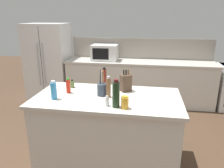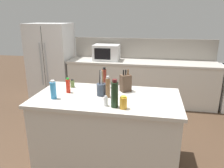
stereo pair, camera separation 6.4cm
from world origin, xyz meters
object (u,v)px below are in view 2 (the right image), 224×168
at_px(pepper_grinder, 108,87).
at_px(hot_sauce_bottle, 68,86).
at_px(spice_jar_oregano, 72,84).
at_px(vinegar_bottle, 104,78).
at_px(honey_jar, 123,103).
at_px(dish_soap_bottle, 53,90).
at_px(refrigerator, 51,61).
at_px(knife_block, 126,83).
at_px(utensil_crock, 101,89).
at_px(wine_bottle, 115,94).
at_px(microwave, 107,53).
at_px(salt_shaker, 106,101).

height_order(pepper_grinder, hot_sauce_bottle, pepper_grinder).
distance_m(spice_jar_oregano, vinegar_bottle, 0.45).
height_order(honey_jar, vinegar_bottle, vinegar_bottle).
bearing_deg(dish_soap_bottle, refrigerator, 116.37).
xyz_separation_m(hot_sauce_bottle, spice_jar_oregano, (-0.02, 0.22, -0.04)).
xyz_separation_m(knife_block, honey_jar, (0.05, -0.56, -0.05)).
bearing_deg(utensil_crock, spice_jar_oregano, 153.27).
bearing_deg(wine_bottle, refrigerator, 127.67).
bearing_deg(knife_block, vinegar_bottle, 126.77).
distance_m(microwave, knife_block, 2.08).
xyz_separation_m(refrigerator, utensil_crock, (1.75, -2.22, 0.16)).
height_order(knife_block, honey_jar, knife_block).
xyz_separation_m(knife_block, spice_jar_oregano, (-0.74, 0.03, -0.06)).
distance_m(microwave, spice_jar_oregano, 1.94).
bearing_deg(knife_block, honey_jar, -119.06).
xyz_separation_m(microwave, salt_shaker, (0.52, -2.48, -0.12)).
xyz_separation_m(refrigerator, microwave, (1.35, -0.05, 0.25)).
height_order(microwave, vinegar_bottle, microwave).
relative_size(refrigerator, vinegar_bottle, 6.06).
distance_m(utensil_crock, dish_soap_bottle, 0.58).
bearing_deg(hot_sauce_bottle, vinegar_bottle, 35.60).
relative_size(pepper_grinder, vinegar_bottle, 0.93).
bearing_deg(refrigerator, hot_sauce_bottle, -59.44).
height_order(dish_soap_bottle, honey_jar, dish_soap_bottle).
height_order(dish_soap_bottle, wine_bottle, wine_bottle).
height_order(microwave, wine_bottle, microwave).
bearing_deg(wine_bottle, honey_jar, -12.60).
xyz_separation_m(refrigerator, spice_jar_oregano, (1.28, -1.99, 0.13)).
height_order(microwave, utensil_crock, microwave).
relative_size(dish_soap_bottle, pepper_grinder, 0.86).
height_order(hot_sauce_bottle, spice_jar_oregano, hot_sauce_bottle).
distance_m(dish_soap_bottle, wine_bottle, 0.77).
xyz_separation_m(utensil_crock, salt_shaker, (0.12, -0.31, -0.03)).
xyz_separation_m(microwave, spice_jar_oregano, (-0.07, -1.94, -0.12)).
bearing_deg(utensil_crock, refrigerator, 128.13).
distance_m(utensil_crock, salt_shaker, 0.33).
distance_m(utensil_crock, wine_bottle, 0.40).
xyz_separation_m(microwave, hot_sauce_bottle, (-0.04, -2.15, -0.08)).
distance_m(wine_bottle, spice_jar_oregano, 0.90).
height_order(salt_shaker, dish_soap_bottle, dish_soap_bottle).
distance_m(refrigerator, honey_jar, 3.31).
xyz_separation_m(dish_soap_bottle, vinegar_bottle, (0.50, 0.53, 0.03)).
bearing_deg(hot_sauce_bottle, utensil_crock, -2.63).
relative_size(spice_jar_oregano, vinegar_bottle, 0.40).
xyz_separation_m(refrigerator, pepper_grinder, (1.84, -2.27, 0.21)).
relative_size(refrigerator, microwave, 3.07).
relative_size(utensil_crock, vinegar_bottle, 1.13).
bearing_deg(pepper_grinder, wine_bottle, -64.53).
bearing_deg(utensil_crock, wine_bottle, -55.58).
relative_size(refrigerator, honey_jar, 12.02).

